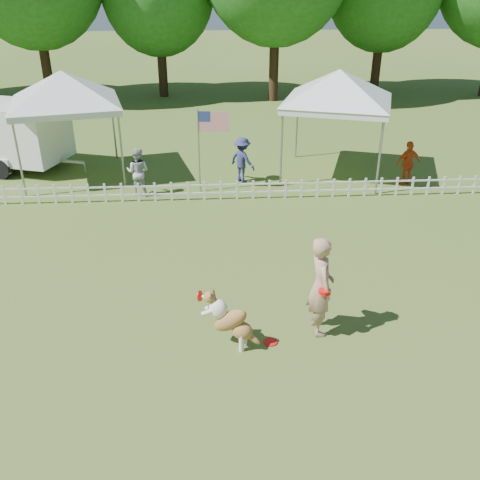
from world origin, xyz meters
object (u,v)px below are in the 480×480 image
at_px(handler, 321,286).
at_px(flag_pole, 199,152).
at_px(dog, 231,321).
at_px(spectator_c, 408,163).
at_px(canopy_tent_left, 69,127).
at_px(spectator_b, 242,160).
at_px(cargo_trailer, 3,135).
at_px(spectator_a, 138,172).
at_px(frisbee_on_turf, 270,342).
at_px(canopy_tent_right, 336,125).

xyz_separation_m(handler, flag_pole, (-2.34, 7.55, 0.30)).
bearing_deg(dog, spectator_c, 74.99).
height_order(canopy_tent_left, flag_pole, canopy_tent_left).
bearing_deg(dog, canopy_tent_left, 138.95).
relative_size(canopy_tent_left, spectator_b, 2.30).
distance_m(handler, cargo_trailer, 13.84).
distance_m(handler, dog, 1.81).
distance_m(dog, spectator_b, 8.80).
height_order(cargo_trailer, spectator_a, cargo_trailer).
bearing_deg(handler, spectator_c, -33.34).
height_order(frisbee_on_turf, flag_pole, flag_pole).
xyz_separation_m(spectator_a, spectator_c, (8.67, 0.38, -0.02)).
xyz_separation_m(canopy_tent_left, spectator_b, (5.69, -0.88, -0.97)).
bearing_deg(spectator_c, cargo_trailer, -25.45).
distance_m(dog, spectator_a, 8.18).
bearing_deg(dog, cargo_trailer, 146.92).
bearing_deg(spectator_c, spectator_b, -21.23).
relative_size(canopy_tent_right, cargo_trailer, 0.64).
bearing_deg(canopy_tent_left, dog, -76.04).
distance_m(dog, cargo_trailer, 13.08).
distance_m(dog, spectator_c, 10.21).
bearing_deg(canopy_tent_left, spectator_a, -50.99).
height_order(frisbee_on_turf, cargo_trailer, cargo_trailer).
bearing_deg(canopy_tent_right, flag_pole, -144.74).
bearing_deg(frisbee_on_turf, spectator_a, 112.87).
relative_size(spectator_b, spectator_c, 1.03).
relative_size(canopy_tent_right, spectator_b, 2.30).
xyz_separation_m(dog, spectator_a, (-2.53, 7.78, 0.19)).
xyz_separation_m(flag_pole, spectator_b, (1.40, 0.84, -0.56)).
xyz_separation_m(canopy_tent_right, spectator_c, (2.21, -1.15, -0.99)).
bearing_deg(flag_pole, canopy_tent_right, 23.40).
height_order(spectator_b, spectator_c, spectator_b).
xyz_separation_m(spectator_a, spectator_b, (3.30, 0.98, -0.00)).
height_order(frisbee_on_turf, spectator_a, spectator_a).
xyz_separation_m(dog, spectator_c, (6.14, 8.16, 0.17)).
distance_m(handler, canopy_tent_left, 11.42).
bearing_deg(dog, frisbee_on_turf, 23.80).
relative_size(canopy_tent_left, cargo_trailer, 0.64).
distance_m(canopy_tent_right, cargo_trailer, 11.52).
xyz_separation_m(frisbee_on_turf, spectator_c, (5.40, 8.14, 0.71)).
height_order(canopy_tent_right, spectator_b, canopy_tent_right).
xyz_separation_m(canopy_tent_left, spectator_c, (11.06, -1.48, -0.99)).
relative_size(dog, frisbee_on_turf, 4.26).
xyz_separation_m(dog, canopy_tent_right, (3.93, 9.32, 1.16)).
bearing_deg(cargo_trailer, canopy_tent_left, -4.54).
bearing_deg(frisbee_on_turf, flag_pole, 99.84).
xyz_separation_m(dog, flag_pole, (-0.63, 7.92, 0.75)).
relative_size(dog, canopy_tent_left, 0.32).
relative_size(frisbee_on_turf, spectator_c, 0.18).
relative_size(dog, flag_pole, 0.42).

